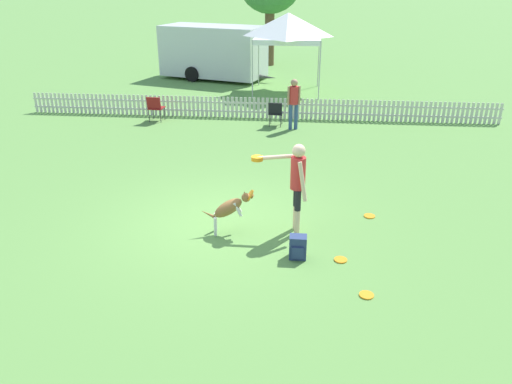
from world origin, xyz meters
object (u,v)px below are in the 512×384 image
(handler_person, at_px, (296,177))
(frisbee_far_scatter, at_px, (369,216))
(folding_chair_center, at_px, (155,106))
(backpack_on_grass, at_px, (298,247))
(folding_chair_blue_left, at_px, (276,112))
(canopy_tent_main, at_px, (288,27))
(equipment_trailer, at_px, (213,51))
(frisbee_midfield, at_px, (366,295))
(frisbee_near_handler, at_px, (341,260))
(spectator_standing, at_px, (294,99))
(frisbee_near_dog, at_px, (300,254))
(leaping_dog, at_px, (230,207))

(handler_person, height_order, frisbee_far_scatter, handler_person)
(folding_chair_center, bearing_deg, backpack_on_grass, 125.00)
(folding_chair_blue_left, bearing_deg, frisbee_far_scatter, 113.37)
(canopy_tent_main, xyz_separation_m, equipment_trailer, (-3.55, 2.63, -1.34))
(backpack_on_grass, bearing_deg, frisbee_far_scatter, 50.95)
(frisbee_far_scatter, height_order, folding_chair_blue_left, folding_chair_blue_left)
(equipment_trailer, bearing_deg, frisbee_midfield, -55.28)
(folding_chair_center, bearing_deg, frisbee_far_scatter, 138.45)
(handler_person, xyz_separation_m, frisbee_near_handler, (0.84, -1.02, -1.10))
(frisbee_far_scatter, bearing_deg, folding_chair_blue_left, 110.03)
(handler_person, height_order, frisbee_midfield, handler_person)
(spectator_standing, bearing_deg, handler_person, 76.83)
(handler_person, relative_size, spectator_standing, 1.10)
(frisbee_near_dog, height_order, frisbee_far_scatter, same)
(frisbee_near_dog, relative_size, folding_chair_blue_left, 0.28)
(handler_person, height_order, folding_chair_center, handler_person)
(handler_person, distance_m, frisbee_near_dog, 1.43)
(frisbee_far_scatter, relative_size, canopy_tent_main, 0.07)
(spectator_standing, bearing_deg, folding_chair_blue_left, -41.69)
(frisbee_far_scatter, xyz_separation_m, folding_chair_center, (-6.38, 6.61, 0.50))
(frisbee_midfield, height_order, canopy_tent_main, canopy_tent_main)
(frisbee_midfield, bearing_deg, handler_person, 120.31)
(folding_chair_blue_left, bearing_deg, leaping_dog, 90.27)
(folding_chair_blue_left, height_order, folding_chair_center, folding_chair_center)
(frisbee_near_handler, relative_size, folding_chair_center, 0.27)
(handler_person, bearing_deg, equipment_trailer, 7.08)
(handler_person, distance_m, frisbee_midfield, 2.59)
(leaping_dog, xyz_separation_m, equipment_trailer, (-3.01, 15.21, 0.73))
(leaping_dog, height_order, folding_chair_blue_left, leaping_dog)
(frisbee_near_dog, distance_m, backpack_on_grass, 0.23)
(handler_person, relative_size, folding_chair_center, 2.06)
(frisbee_midfield, height_order, folding_chair_blue_left, folding_chair_blue_left)
(equipment_trailer, bearing_deg, frisbee_far_scatter, -50.89)
(folding_chair_center, distance_m, spectator_standing, 4.67)
(handler_person, height_order, folding_chair_blue_left, handler_person)
(frisbee_midfield, distance_m, equipment_trailer, 17.93)
(folding_chair_center, relative_size, equipment_trailer, 0.15)
(handler_person, bearing_deg, frisbee_midfield, -158.31)
(frisbee_near_handler, distance_m, canopy_tent_main, 13.74)
(frisbee_near_handler, relative_size, canopy_tent_main, 0.07)
(frisbee_midfield, height_order, frisbee_far_scatter, same)
(frisbee_near_dog, distance_m, canopy_tent_main, 13.57)
(backpack_on_grass, relative_size, folding_chair_center, 0.50)
(handler_person, bearing_deg, frisbee_near_handler, -148.89)
(handler_person, bearing_deg, backpack_on_grass, 176.77)
(backpack_on_grass, bearing_deg, equipment_trailer, 105.08)
(frisbee_near_dog, xyz_separation_m, folding_chair_center, (-4.99, 8.28, 0.50))
(handler_person, height_order, canopy_tent_main, canopy_tent_main)
(handler_person, relative_size, frisbee_near_handler, 7.76)
(frisbee_near_dog, height_order, frisbee_midfield, same)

